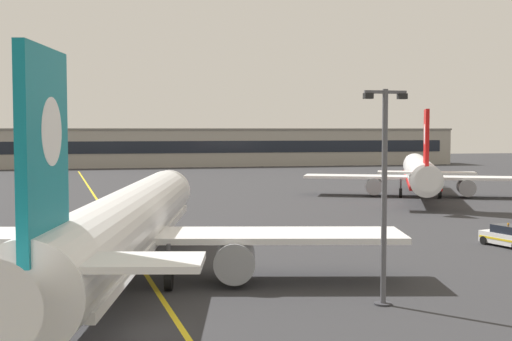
# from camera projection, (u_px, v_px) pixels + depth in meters

# --- Properties ---
(ground_plane) EXTENTS (400.00, 400.00, 0.00)m
(ground_plane) POSITION_uv_depth(u_px,v_px,m) (133.00, 333.00, 30.02)
(ground_plane) COLOR #2D2D30
(taxiway_centreline) EXTENTS (13.25, 179.55, 0.01)m
(taxiway_centreline) POSITION_uv_depth(u_px,v_px,m) (119.00, 233.00, 59.27)
(taxiway_centreline) COLOR yellow
(taxiway_centreline) RESTS_ON ground
(airliner_foreground) EXTENTS (32.30, 41.17, 11.65)m
(airliner_foreground) POSITION_uv_depth(u_px,v_px,m) (127.00, 225.00, 39.63)
(airliner_foreground) COLOR white
(airliner_foreground) RESTS_ON ground
(airliner_background) EXTENTS (29.62, 37.21, 11.03)m
(airliner_background) POSITION_uv_depth(u_px,v_px,m) (420.00, 173.00, 90.50)
(airliner_background) COLOR white
(airliner_background) RESTS_ON ground
(apron_lamp_post) EXTENTS (2.24, 0.90, 10.84)m
(apron_lamp_post) POSITION_uv_depth(u_px,v_px,m) (384.00, 192.00, 34.57)
(apron_lamp_post) COLOR #515156
(apron_lamp_post) RESTS_ON ground
(service_car_second) EXTENTS (2.89, 4.52, 1.79)m
(service_car_second) POSITION_uv_depth(u_px,v_px,m) (508.00, 237.00, 52.12)
(service_car_second) COLOR white
(service_car_second) RESTS_ON ground
(safety_cone_by_nose_gear) EXTENTS (0.44, 0.44, 0.55)m
(safety_cone_by_nose_gear) POSITION_uv_depth(u_px,v_px,m) (139.00, 235.00, 56.30)
(safety_cone_by_nose_gear) COLOR orange
(safety_cone_by_nose_gear) RESTS_ON ground
(terminal_building) EXTENTS (150.73, 12.40, 9.05)m
(terminal_building) POSITION_uv_depth(u_px,v_px,m) (148.00, 147.00, 164.15)
(terminal_building) COLOR #9E998E
(terminal_building) RESTS_ON ground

